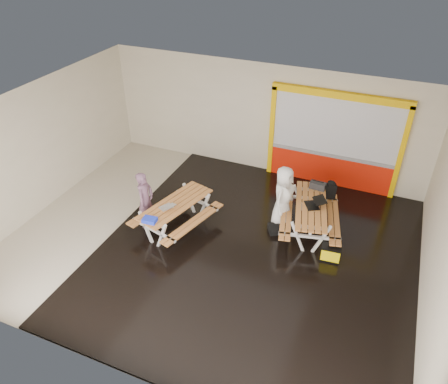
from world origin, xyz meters
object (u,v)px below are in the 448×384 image
at_px(person_left, 145,200).
at_px(dark_case, 278,229).
at_px(picnic_table_left, 176,210).
at_px(picnic_table_right, 310,211).
at_px(toolbox, 318,186).
at_px(person_right, 283,197).
at_px(laptop_right, 315,203).
at_px(backpack, 330,190).
at_px(laptop_left, 167,207).
at_px(fluke_bag, 331,253).
at_px(blue_pouch, 150,220).

xyz_separation_m(person_left, dark_case, (3.26, 1.12, -0.75)).
xyz_separation_m(picnic_table_left, person_left, (-0.75, -0.21, 0.24)).
bearing_deg(person_left, picnic_table_right, -72.83).
xyz_separation_m(picnic_table_left, toolbox, (3.21, 2.08, 0.31)).
bearing_deg(picnic_table_right, person_right, 178.60).
xyz_separation_m(picnic_table_right, toolbox, (-0.02, 0.81, 0.30)).
relative_size(laptop_right, backpack, 1.28).
bearing_deg(laptop_left, fluke_bag, 8.87).
height_order(laptop_left, dark_case, laptop_left).
bearing_deg(laptop_right, person_right, 178.72).
bearing_deg(person_right, dark_case, -170.79).
bearing_deg(dark_case, backpack, 53.07).
bearing_deg(blue_pouch, laptop_right, 31.77).
xyz_separation_m(person_right, backpack, (1.04, 0.98, -0.11)).
bearing_deg(backpack, laptop_left, -144.89).
relative_size(backpack, dark_case, 1.02).
bearing_deg(laptop_left, picnic_table_right, 24.91).
bearing_deg(dark_case, person_right, 93.60).
distance_m(person_left, laptop_right, 4.33).
bearing_deg(picnic_table_right, dark_case, -153.74).
distance_m(person_right, laptop_right, 0.83).
relative_size(laptop_left, fluke_bag, 0.98).
distance_m(laptop_left, backpack, 4.41).
distance_m(picnic_table_left, dark_case, 2.72).
bearing_deg(backpack, fluke_bag, -76.23).
distance_m(laptop_left, dark_case, 2.95).
relative_size(person_left, person_right, 0.92).
bearing_deg(person_left, backpack, -63.13).
xyz_separation_m(toolbox, backpack, (0.32, 0.18, -0.17)).
distance_m(person_right, blue_pouch, 3.48).
bearing_deg(laptop_left, blue_pouch, -101.17).
bearing_deg(picnic_table_left, laptop_left, -105.91).
xyz_separation_m(backpack, fluke_bag, (0.47, -1.90, -0.56)).
xyz_separation_m(picnic_table_right, backpack, (0.29, 1.00, 0.13)).
height_order(picnic_table_left, person_right, person_right).
height_order(laptop_right, fluke_bag, laptop_right).
bearing_deg(dark_case, toolbox, 59.14).
bearing_deg(fluke_bag, picnic_table_right, 130.07).
xyz_separation_m(dark_case, fluke_bag, (1.48, -0.55, 0.10)).
relative_size(picnic_table_left, laptop_left, 5.09).
bearing_deg(backpack, toolbox, -149.98).
relative_size(picnic_table_right, laptop_right, 3.98).
bearing_deg(blue_pouch, person_left, 127.97).
distance_m(laptop_right, backpack, 1.03).
bearing_deg(person_left, laptop_right, -73.20).
relative_size(picnic_table_left, person_right, 1.43).
xyz_separation_m(picnic_table_left, dark_case, (2.51, 0.91, -0.52)).
relative_size(person_right, toolbox, 4.05).
relative_size(picnic_table_right, laptop_left, 5.13).
bearing_deg(fluke_bag, dark_case, 159.80).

